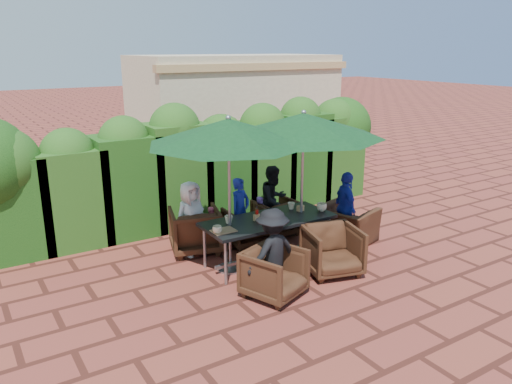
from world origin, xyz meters
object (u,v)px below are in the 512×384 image
umbrella_left (228,132)px  chair_far_mid (247,224)px  chair_end_right (347,219)px  dining_table (268,223)px  chair_far_right (276,215)px  umbrella_right (303,125)px  chair_near_right (332,248)px  chair_far_left (195,228)px  chair_near_left (274,271)px

umbrella_left → chair_far_mid: umbrella_left is taller
chair_far_mid → chair_end_right: (1.61, -0.85, 0.06)m
dining_table → chair_far_mid: dining_table is taller
chair_far_right → chair_end_right: chair_end_right is taller
umbrella_right → chair_far_mid: 2.11m
dining_table → umbrella_left: bearing=173.9°
umbrella_left → chair_end_right: size_ratio=2.54×
umbrella_right → chair_near_right: umbrella_right is taller
chair_far_right → chair_near_right: (-0.22, -1.87, 0.04)m
chair_end_right → chair_far_mid: bearing=45.4°
chair_far_mid → chair_end_right: 1.82m
chair_far_left → chair_near_right: (1.43, -1.93, -0.01)m
dining_table → chair_end_right: size_ratio=2.23×
umbrella_left → umbrella_right: (1.33, -0.08, 0.00)m
umbrella_left → chair_end_right: (2.39, -0.06, -1.79)m
umbrella_left → chair_far_left: bearing=98.5°
chair_near_right → chair_end_right: bearing=54.8°
chair_end_right → chair_near_right: bearing=112.4°
dining_table → chair_far_right: bearing=49.9°
dining_table → umbrella_left: 1.68m
umbrella_right → chair_near_right: 2.00m
umbrella_left → umbrella_right: 1.33m
chair_near_left → chair_end_right: 2.53m
umbrella_left → chair_near_left: 2.14m
umbrella_right → chair_end_right: 2.08m
umbrella_right → chair_far_left: bearing=144.5°
umbrella_left → chair_near_left: umbrella_left is taller
umbrella_right → chair_end_right: bearing=1.3°
chair_near_right → chair_near_left: bearing=-157.0°
dining_table → chair_near_left: (-0.58, -1.04, -0.29)m
chair_far_left → chair_far_right: size_ratio=1.14×
chair_far_left → chair_near_left: bearing=112.9°
chair_near_left → chair_near_right: size_ratio=0.93×
chair_near_left → chair_near_right: (1.20, 0.15, 0.03)m
dining_table → chair_far_right: size_ratio=2.93×
dining_table → chair_far_right: dining_table is taller
chair_far_right → chair_near_left: (-1.41, -2.02, 0.02)m
umbrella_right → chair_far_left: size_ratio=3.10×
chair_far_mid → umbrella_right: bearing=125.9°
dining_table → chair_far_mid: bearing=82.7°
dining_table → chair_end_right: 1.74m
dining_table → chair_far_mid: 0.92m
chair_far_right → chair_near_left: chair_near_left is taller
umbrella_left → chair_far_left: (-0.15, 0.98, -1.79)m
dining_table → chair_near_right: (0.61, -0.88, -0.26)m
umbrella_right → chair_far_left: 2.55m
chair_near_left → chair_end_right: (2.30, 1.05, 0.04)m
dining_table → chair_far_left: 1.35m
dining_table → chair_far_left: chair_far_left is taller
umbrella_left → chair_far_right: bearing=31.3°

